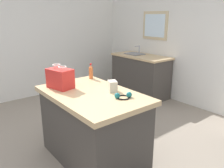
% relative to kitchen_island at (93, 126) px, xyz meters
% --- Properties ---
extents(ground, '(6.58, 6.58, 0.00)m').
position_rel_kitchen_island_xyz_m(ground, '(-0.10, -0.07, -0.44)').
color(ground, gray).
extents(back_wall, '(5.49, 0.13, 2.74)m').
position_rel_kitchen_island_xyz_m(back_wall, '(-0.12, 2.60, 0.93)').
color(back_wall, silver).
rests_on(back_wall, ground).
extents(left_wall, '(0.10, 5.34, 2.74)m').
position_rel_kitchen_island_xyz_m(left_wall, '(-2.85, -0.07, 0.93)').
color(left_wall, silver).
rests_on(left_wall, ground).
extents(kitchen_island, '(1.37, 0.87, 0.88)m').
position_rel_kitchen_island_xyz_m(kitchen_island, '(0.00, 0.00, 0.00)').
color(kitchen_island, '#423D38').
rests_on(kitchen_island, ground).
extents(sink_counter, '(1.34, 0.64, 1.10)m').
position_rel_kitchen_island_xyz_m(sink_counter, '(-1.39, 2.22, 0.02)').
color(sink_counter, '#423D38').
rests_on(sink_counter, ground).
extents(shopping_bag, '(0.36, 0.27, 0.29)m').
position_rel_kitchen_island_xyz_m(shopping_bag, '(-0.40, -0.20, 0.56)').
color(shopping_bag, red).
rests_on(shopping_bag, kitchen_island).
extents(small_box, '(0.15, 0.14, 0.13)m').
position_rel_kitchen_island_xyz_m(small_box, '(0.12, 0.22, 0.50)').
color(small_box, beige).
rests_on(small_box, kitchen_island).
extents(bottle, '(0.06, 0.06, 0.22)m').
position_rel_kitchen_island_xyz_m(bottle, '(-0.53, 0.34, 0.53)').
color(bottle, '#C66633').
rests_on(bottle, kitchen_island).
extents(ear_defenders, '(0.20, 0.20, 0.06)m').
position_rel_kitchen_island_xyz_m(ear_defenders, '(0.36, 0.17, 0.46)').
color(ear_defenders, black).
rests_on(ear_defenders, kitchen_island).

